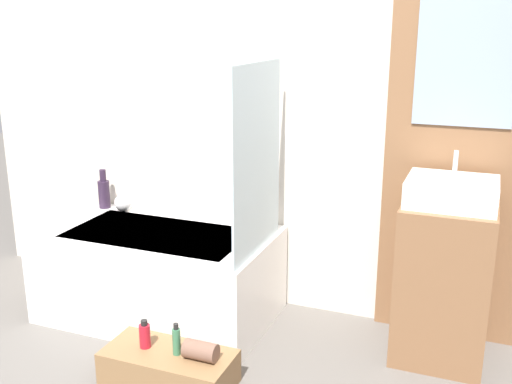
% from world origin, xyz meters
% --- Properties ---
extents(wall_tiled_back, '(4.20, 0.06, 2.60)m').
position_xyz_m(wall_tiled_back, '(0.00, 1.58, 1.30)').
color(wall_tiled_back, beige).
rests_on(wall_tiled_back, ground_plane).
extents(wall_wood_accent, '(0.75, 0.04, 2.60)m').
position_xyz_m(wall_wood_accent, '(0.94, 1.53, 1.32)').
color(wall_wood_accent, brown).
rests_on(wall_wood_accent, ground_plane).
extents(bathtub, '(1.31, 0.77, 0.51)m').
position_xyz_m(bathtub, '(-0.63, 1.15, 0.26)').
color(bathtub, white).
rests_on(bathtub, ground_plane).
extents(glass_shower_screen, '(0.01, 0.64, 0.98)m').
position_xyz_m(glass_shower_screen, '(-0.00, 1.10, 1.00)').
color(glass_shower_screen, silver).
rests_on(glass_shower_screen, bathtub).
extents(wooden_step_bench, '(0.63, 0.30, 0.17)m').
position_xyz_m(wooden_step_bench, '(-0.23, 0.54, 0.08)').
color(wooden_step_bench, olive).
rests_on(wooden_step_bench, ground_plane).
extents(vanity_cabinet, '(0.45, 0.45, 0.82)m').
position_xyz_m(vanity_cabinet, '(0.94, 1.28, 0.41)').
color(vanity_cabinet, brown).
rests_on(vanity_cabinet, ground_plane).
extents(sink, '(0.43, 0.36, 0.25)m').
position_xyz_m(sink, '(0.94, 1.28, 0.89)').
color(sink, white).
rests_on(sink, vanity_cabinet).
extents(vase_tall_dark, '(0.07, 0.07, 0.26)m').
position_xyz_m(vase_tall_dark, '(-1.20, 1.44, 0.62)').
color(vase_tall_dark, '#2D1E33').
rests_on(vase_tall_dark, bathtub).
extents(vase_round_light, '(0.11, 0.11, 0.11)m').
position_xyz_m(vase_round_light, '(-1.05, 1.42, 0.57)').
color(vase_round_light, white).
rests_on(vase_round_light, bathtub).
extents(bottle_soap_primary, '(0.05, 0.05, 0.14)m').
position_xyz_m(bottle_soap_primary, '(-0.36, 0.54, 0.23)').
color(bottle_soap_primary, '#B21928').
rests_on(bottle_soap_primary, wooden_step_bench).
extents(bottle_soap_secondary, '(0.04, 0.04, 0.16)m').
position_xyz_m(bottle_soap_secondary, '(-0.19, 0.54, 0.24)').
color(bottle_soap_secondary, '#38704C').
rests_on(bottle_soap_secondary, wooden_step_bench).
extents(towel_roll, '(0.16, 0.09, 0.09)m').
position_xyz_m(towel_roll, '(-0.06, 0.54, 0.21)').
color(towel_roll, brown).
rests_on(towel_roll, wooden_step_bench).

